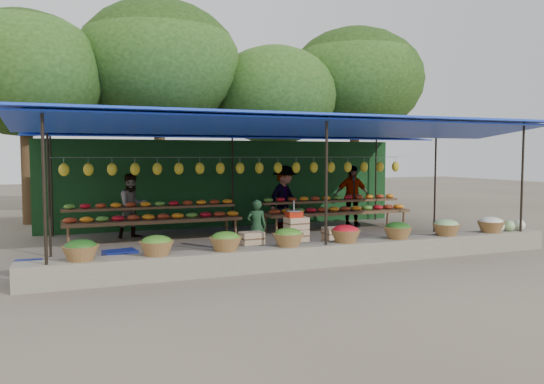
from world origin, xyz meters
name	(u,v)px	position (x,y,z in m)	size (l,w,h in m)	color
ground	(269,242)	(0.00, 0.00, 0.00)	(60.00, 60.00, 0.00)	brown
stone_curb	(322,254)	(0.00, -2.75, 0.20)	(10.60, 0.55, 0.40)	#6D6957
stall_canopy	(268,130)	(0.00, 0.07, 2.68)	(10.80, 6.60, 2.82)	black
produce_baskets	(317,236)	(-0.10, -2.75, 0.56)	(8.98, 0.58, 0.34)	brown
netting_backdrop	(230,183)	(0.00, 3.15, 1.25)	(10.60, 0.06, 2.50)	#19481F
tree_row	(218,78)	(0.50, 6.09, 4.70)	(16.51, 5.50, 7.12)	#382214
fruit_table_left	(154,216)	(-2.49, 1.35, 0.61)	(4.21, 0.95, 0.93)	#4D391E
fruit_table_right	(336,208)	(2.51, 1.35, 0.61)	(4.21, 0.95, 0.93)	#4D391E
crate_counter	(295,239)	(-0.01, -1.51, 0.31)	(2.37, 0.37, 0.77)	tan
weighing_scale	(294,213)	(-0.04, -1.51, 0.85)	(0.33, 0.33, 0.35)	red
vendor_seated	(257,227)	(-0.75, -1.19, 0.57)	(0.42, 0.27, 1.14)	#1A3B20
customer_left	(133,206)	(-2.93, 1.88, 0.81)	(0.79, 0.61, 1.62)	slate
customer_mid	(285,198)	(1.21, 1.94, 0.89)	(1.15, 0.66, 1.78)	slate
customer_right	(352,196)	(3.25, 1.74, 0.89)	(1.04, 0.43, 1.77)	slate
blue_crate_front	(28,268)	(-5.13, -1.67, 0.13)	(0.44, 0.31, 0.26)	navy
blue_crate_back	(120,260)	(-3.60, -1.73, 0.17)	(0.57, 0.41, 0.34)	navy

